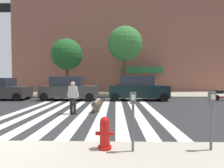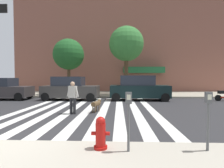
{
  "view_description": "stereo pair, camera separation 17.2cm",
  "coord_description": "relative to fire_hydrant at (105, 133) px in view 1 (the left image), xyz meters",
  "views": [
    {
      "loc": [
        3.0,
        -4.58,
        1.84
      ],
      "look_at": [
        2.79,
        5.15,
        1.48
      ],
      "focal_mm": 28.13,
      "sensor_mm": 36.0,
      "label": 1
    },
    {
      "loc": [
        3.17,
        -4.57,
        1.84
      ],
      "look_at": [
        2.79,
        5.15,
        1.48
      ],
      "focal_mm": 28.13,
      "sensor_mm": 36.0,
      "label": 2
    }
  ],
  "objects": [
    {
      "name": "ground_plane",
      "position": [
        -2.74,
        6.06,
        -0.52
      ],
      "size": [
        160.0,
        160.0,
        0.0
      ],
      "primitive_type": "plane",
      "color": "#2B2B2D"
    },
    {
      "name": "pedestrian_dog_walker",
      "position": [
        -1.9,
        4.64,
        0.41
      ],
      "size": [
        0.69,
        0.35,
        1.64
      ],
      "color": "black",
      "rests_on": "ground_plane"
    },
    {
      "name": "street_tree_nearest",
      "position": [
        -4.67,
        13.63,
        3.66
      ],
      "size": [
        3.14,
        3.14,
        5.62
      ],
      "color": "#4C3823",
      "rests_on": "sidewalk_far"
    },
    {
      "name": "parking_meter_second_along",
      "position": [
        0.65,
        -0.13,
        0.51
      ],
      "size": [
        0.14,
        0.11,
        1.36
      ],
      "color": "#515456",
      "rests_on": "sidewalk_near"
    },
    {
      "name": "parking_meter_curbside",
      "position": [
        2.48,
        -0.03,
        0.51
      ],
      "size": [
        0.14,
        0.11,
        1.36
      ],
      "color": "#515456",
      "rests_on": "sidewalk_near"
    },
    {
      "name": "fire_hydrant",
      "position": [
        0.0,
        0.0,
        0.0
      ],
      "size": [
        0.44,
        0.32,
        0.76
      ],
      "color": "#B11310",
      "rests_on": "sidewalk_near"
    },
    {
      "name": "parked_scooter",
      "position": [
        8.86,
        10.03,
        -0.04
      ],
      "size": [
        1.63,
        0.5,
        1.11
      ],
      "color": "black",
      "rests_on": "ground_plane"
    },
    {
      "name": "crosswalk_stripes",
      "position": [
        -1.32,
        6.06,
        -0.52
      ],
      "size": [
        7.65,
        10.57,
        0.01
      ],
      "color": "silver",
      "rests_on": "ground_plane"
    },
    {
      "name": "street_tree_middle",
      "position": [
        1.17,
        13.33,
        4.61
      ],
      "size": [
        3.42,
        3.42,
        6.74
      ],
      "color": "#4C3823",
      "rests_on": "sidewalk_far"
    },
    {
      "name": "parked_car_behind_first",
      "position": [
        -3.56,
        10.18,
        0.4
      ],
      "size": [
        4.58,
        2.07,
        1.92
      ],
      "color": "#363431",
      "rests_on": "ground_plane"
    },
    {
      "name": "dog_on_leash",
      "position": [
        -0.76,
        5.19,
        -0.08
      ],
      "size": [
        0.49,
        1.02,
        0.65
      ],
      "color": "brown",
      "rests_on": "ground_plane"
    },
    {
      "name": "sidewalk_far",
      "position": [
        -2.74,
        14.64,
        -0.45
      ],
      "size": [
        80.0,
        6.0,
        0.15
      ],
      "primitive_type": "cube",
      "color": "#A29A86",
      "rests_on": "ground_plane"
    },
    {
      "name": "parked_car_third_in_line",
      "position": [
        2.06,
        10.18,
        0.45
      ],
      "size": [
        4.75,
        1.95,
        2.01
      ],
      "color": "black",
      "rests_on": "ground_plane"
    }
  ]
}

